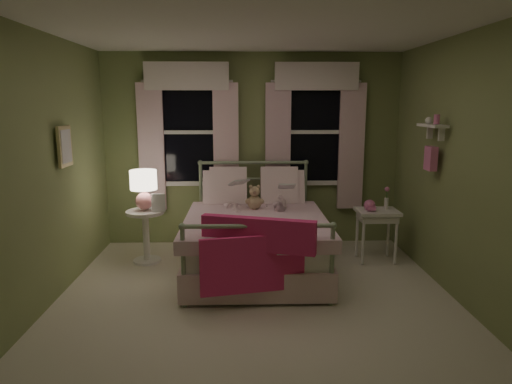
{
  "coord_description": "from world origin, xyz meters",
  "views": [
    {
      "loc": [
        -0.12,
        -4.12,
        1.94
      ],
      "look_at": [
        0.02,
        0.66,
        1.0
      ],
      "focal_mm": 32.0,
      "sensor_mm": 36.0,
      "label": 1
    }
  ],
  "objects_px": {
    "nightstand_left": "(146,229)",
    "nightstand_right": "(377,218)",
    "bed": "(255,238)",
    "child_right": "(277,189)",
    "teddy_bear": "(255,199)",
    "table_lamp": "(144,186)",
    "child_left": "(232,187)"
  },
  "relations": [
    {
      "from": "nightstand_left",
      "to": "nightstand_right",
      "type": "xyz_separation_m",
      "value": [
        2.84,
        -0.05,
        0.13
      ]
    },
    {
      "from": "bed",
      "to": "child_right",
      "type": "height_order",
      "value": "child_right"
    },
    {
      "from": "teddy_bear",
      "to": "nightstand_left",
      "type": "height_order",
      "value": "teddy_bear"
    },
    {
      "from": "nightstand_right",
      "to": "bed",
      "type": "bearing_deg",
      "value": -170.64
    },
    {
      "from": "nightstand_right",
      "to": "child_right",
      "type": "bearing_deg",
      "value": 171.95
    },
    {
      "from": "bed",
      "to": "child_right",
      "type": "xyz_separation_m",
      "value": [
        0.28,
        0.42,
        0.5
      ]
    },
    {
      "from": "child_right",
      "to": "table_lamp",
      "type": "relative_size",
      "value": 1.31
    },
    {
      "from": "nightstand_right",
      "to": "nightstand_left",
      "type": "bearing_deg",
      "value": 179.05
    },
    {
      "from": "bed",
      "to": "nightstand_right",
      "type": "xyz_separation_m",
      "value": [
        1.5,
        0.25,
        0.17
      ]
    },
    {
      "from": "child_right",
      "to": "nightstand_right",
      "type": "xyz_separation_m",
      "value": [
        1.22,
        -0.17,
        -0.34
      ]
    },
    {
      "from": "bed",
      "to": "teddy_bear",
      "type": "relative_size",
      "value": 6.65
    },
    {
      "from": "table_lamp",
      "to": "nightstand_right",
      "type": "xyz_separation_m",
      "value": [
        2.84,
        -0.05,
        -0.4
      ]
    },
    {
      "from": "nightstand_left",
      "to": "nightstand_right",
      "type": "distance_m",
      "value": 2.84
    },
    {
      "from": "child_left",
      "to": "table_lamp",
      "type": "xyz_separation_m",
      "value": [
        -1.05,
        -0.13,
        0.04
      ]
    },
    {
      "from": "child_left",
      "to": "bed",
      "type": "bearing_deg",
      "value": 112.06
    },
    {
      "from": "child_right",
      "to": "teddy_bear",
      "type": "bearing_deg",
      "value": 29.22
    },
    {
      "from": "child_right",
      "to": "nightstand_left",
      "type": "bearing_deg",
      "value": 4.2
    },
    {
      "from": "child_left",
      "to": "nightstand_right",
      "type": "xyz_separation_m",
      "value": [
        1.78,
        -0.17,
        -0.36
      ]
    },
    {
      "from": "table_lamp",
      "to": "nightstand_right",
      "type": "bearing_deg",
      "value": -0.95
    },
    {
      "from": "child_right",
      "to": "child_left",
      "type": "bearing_deg",
      "value": -0.27
    },
    {
      "from": "table_lamp",
      "to": "bed",
      "type": "bearing_deg",
      "value": -12.48
    },
    {
      "from": "teddy_bear",
      "to": "child_left",
      "type": "bearing_deg",
      "value": 150.5
    },
    {
      "from": "bed",
      "to": "nightstand_right",
      "type": "distance_m",
      "value": 1.53
    },
    {
      "from": "bed",
      "to": "table_lamp",
      "type": "distance_m",
      "value": 1.48
    },
    {
      "from": "child_right",
      "to": "nightstand_right",
      "type": "relative_size",
      "value": 0.99
    },
    {
      "from": "teddy_bear",
      "to": "table_lamp",
      "type": "bearing_deg",
      "value": 178.62
    },
    {
      "from": "teddy_bear",
      "to": "nightstand_left",
      "type": "relative_size",
      "value": 0.47
    },
    {
      "from": "child_right",
      "to": "teddy_bear",
      "type": "height_order",
      "value": "child_right"
    },
    {
      "from": "child_left",
      "to": "child_right",
      "type": "bearing_deg",
      "value": 168.46
    },
    {
      "from": "teddy_bear",
      "to": "table_lamp",
      "type": "relative_size",
      "value": 0.63
    },
    {
      "from": "child_right",
      "to": "table_lamp",
      "type": "height_order",
      "value": "child_right"
    },
    {
      "from": "child_left",
      "to": "child_right",
      "type": "height_order",
      "value": "child_left"
    }
  ]
}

